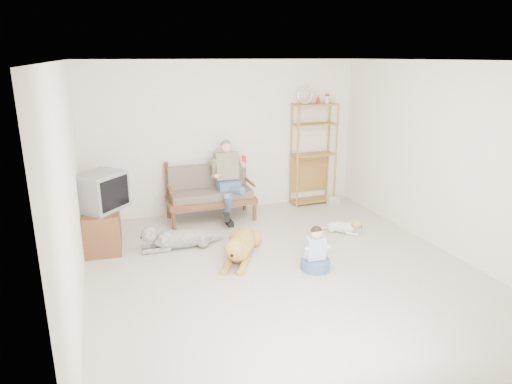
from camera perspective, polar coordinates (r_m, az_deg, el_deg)
name	(u,v)px	position (r m, az deg, el deg)	size (l,w,h in m)	color
floor	(282,271)	(6.19, 3.33, -9.79)	(5.50, 5.50, 0.00)	silver
ceiling	(286,61)	(5.54, 3.81, 16.08)	(5.50, 5.50, 0.00)	white
wall_back	(225,137)	(8.26, -3.87, 6.84)	(5.00, 5.00, 0.00)	white
wall_front	(435,263)	(3.49, 21.43, -8.28)	(5.00, 5.00, 0.00)	white
wall_left	(70,192)	(5.30, -22.23, 0.06)	(5.50, 5.50, 0.00)	white
wall_right	(446,159)	(7.05, 22.69, 3.88)	(5.50, 5.50, 0.00)	white
loveseat	(210,191)	(7.99, -5.80, 0.08)	(1.51, 0.72, 0.95)	brown
man	(229,185)	(7.80, -3.45, 0.85)	(0.52, 0.75, 1.21)	#4D628D
etagere	(313,153)	(8.74, 7.19, 4.83)	(0.85, 0.37, 2.23)	#B27837
book_stack	(333,200)	(8.97, 9.58, -0.99)	(0.22, 0.16, 0.14)	silver
tv_stand	(102,228)	(7.15, -18.66, -4.33)	(0.55, 0.93, 0.60)	brown
crt_tv	(101,191)	(6.97, -18.83, 0.10)	(0.84, 0.84, 0.55)	gray
wall_outlet	(159,200)	(8.26, -12.08, -1.00)	(0.12, 0.02, 0.08)	silver
golden_retriever	(240,245)	(6.48, -1.98, -6.70)	(0.82, 1.37, 0.45)	#C08F42
shaggy_dog	(176,238)	(6.90, -10.00, -5.73)	(1.31, 0.31, 0.39)	silver
terrier	(346,227)	(7.52, 11.16, -4.26)	(0.53, 0.53, 0.26)	white
child	(315,254)	(6.18, 7.43, -7.68)	(0.39, 0.39, 0.62)	#4D628D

